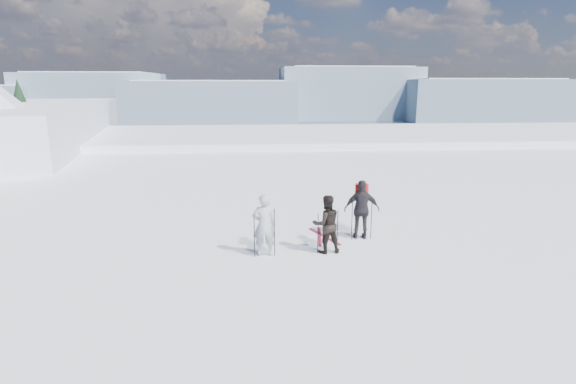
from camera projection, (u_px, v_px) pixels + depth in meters
name	position (u px, v px, depth m)	size (l,w,h in m)	color
lake_basin	(290.00, 210.00, 40.53)	(820.00, 820.00, 71.62)	white
far_mountain_range	(282.00, 97.00, 454.86)	(770.00, 110.00, 53.00)	slate
skier_grey	(264.00, 225.00, 11.89)	(0.62, 0.41, 1.70)	#9CA0AA
skier_dark	(326.00, 224.00, 12.14)	(0.78, 0.61, 1.61)	black
skier_pack	(362.00, 210.00, 13.25)	(1.04, 0.43, 1.77)	black
backpack	(362.00, 170.00, 13.23)	(0.38, 0.21, 0.50)	red
ski_poles	(320.00, 228.00, 12.41)	(3.49, 1.21, 1.31)	black
skis_loose	(322.00, 236.00, 13.56)	(0.75, 1.70, 0.03)	black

